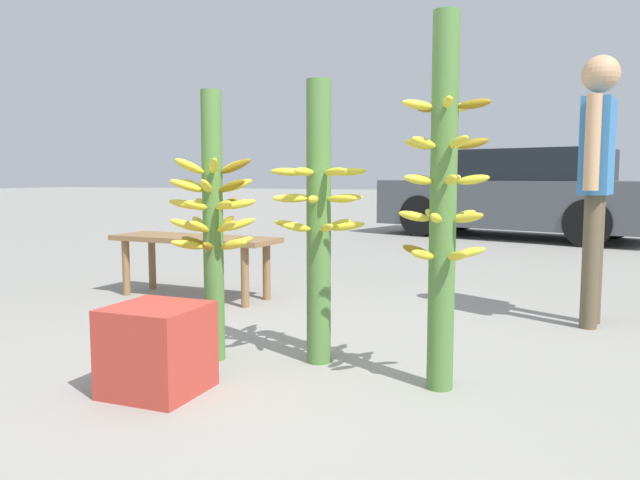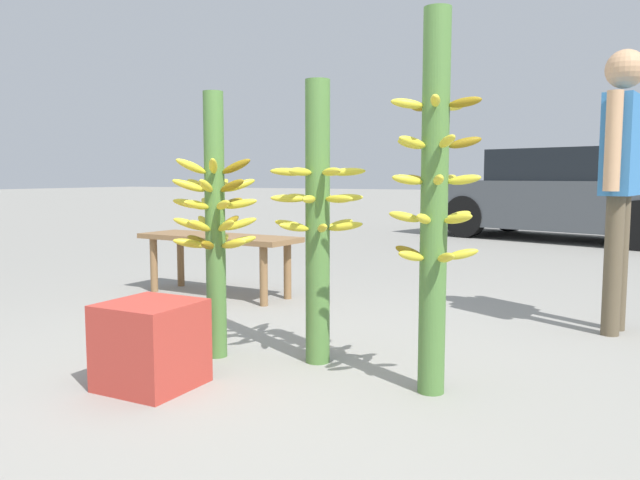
{
  "view_description": "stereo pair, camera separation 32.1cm",
  "coord_description": "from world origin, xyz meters",
  "views": [
    {
      "loc": [
        1.12,
        -2.54,
        0.96
      ],
      "look_at": [
        -0.07,
        0.43,
        0.63
      ],
      "focal_mm": 35.0,
      "sensor_mm": 36.0,
      "label": 1
    },
    {
      "loc": [
        1.41,
        -2.41,
        0.96
      ],
      "look_at": [
        -0.07,
        0.43,
        0.63
      ],
      "focal_mm": 35.0,
      "sensor_mm": 36.0,
      "label": 2
    }
  ],
  "objects": [
    {
      "name": "parked_car",
      "position": [
        0.4,
        7.63,
        0.66
      ],
      "size": [
        4.39,
        2.73,
        1.35
      ],
      "rotation": [
        0.0,
        0.0,
        1.3
      ],
      "color": "#4C5156",
      "rests_on": "ground_plane"
    },
    {
      "name": "vendor_person",
      "position": [
        1.27,
        1.75,
        1.04
      ],
      "size": [
        0.23,
        0.56,
        1.7
      ],
      "rotation": [
        0.0,
        0.0,
        1.41
      ],
      "color": "brown",
      "rests_on": "ground_plane"
    },
    {
      "name": "banana_stalk_left",
      "position": [
        -0.57,
        0.21,
        0.74
      ],
      "size": [
        0.45,
        0.45,
        1.39
      ],
      "color": "#4C7A38",
      "rests_on": "ground_plane"
    },
    {
      "name": "market_bench",
      "position": [
        -1.6,
        1.61,
        0.41
      ],
      "size": [
        1.39,
        0.51,
        0.49
      ],
      "rotation": [
        0.0,
        0.0,
        -0.06
      ],
      "color": "olive",
      "rests_on": "ground_plane"
    },
    {
      "name": "produce_crate",
      "position": [
        -0.55,
        -0.31,
        0.2
      ],
      "size": [
        0.39,
        0.39,
        0.39
      ],
      "color": "#B2382D",
      "rests_on": "ground_plane"
    },
    {
      "name": "ground_plane",
      "position": [
        0.0,
        0.0,
        0.0
      ],
      "size": [
        80.0,
        80.0,
        0.0
      ],
      "primitive_type": "plane",
      "color": "gray"
    },
    {
      "name": "banana_stalk_center",
      "position": [
        -0.05,
        0.37,
        0.74
      ],
      "size": [
        0.48,
        0.48,
        1.43
      ],
      "color": "#4C7A38",
      "rests_on": "ground_plane"
    },
    {
      "name": "banana_stalk_right",
      "position": [
        0.6,
        0.2,
        0.85
      ],
      "size": [
        0.4,
        0.4,
        1.66
      ],
      "color": "#4C7A38",
      "rests_on": "ground_plane"
    }
  ]
}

